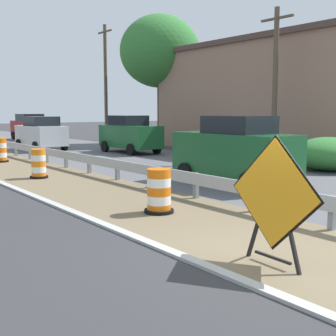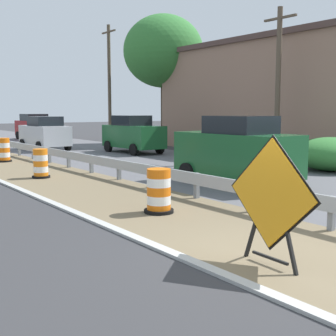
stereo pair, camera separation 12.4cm
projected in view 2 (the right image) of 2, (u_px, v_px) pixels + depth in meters
ground_plane at (280, 258)px, 7.24m from camera, size 160.00×160.00×0.00m
median_dirt_strip at (302, 251)px, 7.58m from camera, size 3.55×120.00×0.01m
curb_near_edge at (222, 276)px, 6.46m from camera, size 0.20×120.00×0.11m
guardrail_median at (288, 197)px, 9.64m from camera, size 0.18×41.41×0.71m
warning_sign_diamond at (271, 198)px, 6.77m from camera, size 0.12×1.79×2.04m
traffic_barrel_nearest at (159, 193)px, 10.42m from camera, size 0.70×0.70×1.04m
traffic_barrel_close at (41, 165)px, 15.83m from camera, size 0.63×0.63×1.04m
traffic_barrel_mid at (4, 151)px, 20.81m from camera, size 0.70×0.70×1.12m
car_trailing_near_lane at (35, 127)px, 36.92m from camera, size 2.23×4.21×2.11m
car_lead_far_lane at (45, 133)px, 26.98m from camera, size 2.02×4.04×2.04m
car_mid_far_lane at (133, 134)px, 25.25m from camera, size 1.95×4.18×2.11m
car_trailing_far_lane at (237, 150)px, 14.37m from camera, size 2.05×4.26×2.22m
roadside_shop_near at (287, 97)px, 26.76m from camera, size 8.17×15.38×6.39m
utility_pole_near at (278, 82)px, 20.63m from camera, size 0.24×1.80×7.07m
utility_pole_mid at (109, 83)px, 32.28m from camera, size 0.24×1.80×8.48m
bush_roadside at (331, 154)px, 17.75m from camera, size 2.91×2.91×1.34m
tree_roadside at (163, 51)px, 30.90m from camera, size 5.54×5.54×8.97m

